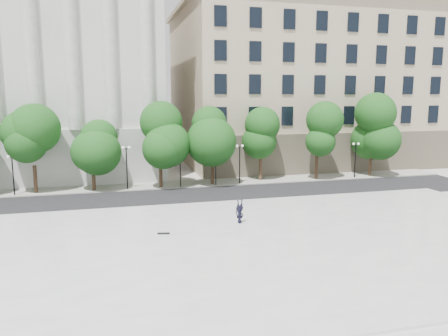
{
  "coord_description": "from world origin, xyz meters",
  "views": [
    {
      "loc": [
        -7.92,
        -21.55,
        9.41
      ],
      "look_at": [
        0.27,
        10.0,
        4.01
      ],
      "focal_mm": 35.0,
      "sensor_mm": 36.0,
      "label": 1
    }
  ],
  "objects": [
    {
      "name": "far_sidewalk",
      "position": [
        0.0,
        24.0,
        0.06
      ],
      "size": [
        60.0,
        4.0,
        0.12
      ],
      "primitive_type": "cube",
      "color": "#A09C93",
      "rests_on": "ground"
    },
    {
      "name": "ground",
      "position": [
        0.0,
        0.0,
        0.0
      ],
      "size": [
        160.0,
        160.0,
        0.0
      ],
      "primitive_type": "plane",
      "color": "beige",
      "rests_on": "ground"
    },
    {
      "name": "building_east",
      "position": [
        20.0,
        38.91,
        11.14
      ],
      "size": [
        36.0,
        26.15,
        23.0
      ],
      "color": "tan",
      "rests_on": "ground"
    },
    {
      "name": "traffic_light_west",
      "position": [
        -1.19,
        22.3,
        3.65
      ],
      "size": [
        0.84,
        1.65,
        4.16
      ],
      "color": "black",
      "rests_on": "ground"
    },
    {
      "name": "street",
      "position": [
        0.0,
        18.0,
        0.01
      ],
      "size": [
        60.0,
        8.0,
        0.02
      ],
      "primitive_type": "cube",
      "color": "black",
      "rests_on": "ground"
    },
    {
      "name": "building_west",
      "position": [
        -17.0,
        38.57,
        12.89
      ],
      "size": [
        31.5,
        27.65,
        25.6
      ],
      "color": "silver",
      "rests_on": "ground"
    },
    {
      "name": "skateboard",
      "position": [
        -4.85,
        6.11,
        0.49
      ],
      "size": [
        0.82,
        0.37,
        0.08
      ],
      "primitive_type": "cube",
      "rotation": [
        0.0,
        0.0,
        -0.22
      ],
      "color": "black",
      "rests_on": "plaza"
    },
    {
      "name": "lamp_posts",
      "position": [
        0.28,
        22.6,
        2.92
      ],
      "size": [
        37.01,
        0.28,
        4.47
      ],
      "color": "black",
      "rests_on": "ground"
    },
    {
      "name": "street_trees",
      "position": [
        -0.83,
        23.18,
        5.17
      ],
      "size": [
        47.04,
        5.01,
        7.74
      ],
      "color": "#382619",
      "rests_on": "ground"
    },
    {
      "name": "traffic_light_east",
      "position": [
        2.57,
        22.3,
        3.67
      ],
      "size": [
        0.87,
        1.7,
        4.17
      ],
      "color": "black",
      "rests_on": "ground"
    },
    {
      "name": "person_lying",
      "position": [
        0.71,
        7.26,
        0.68
      ],
      "size": [
        0.82,
        1.76,
        0.46
      ],
      "primitive_type": "imported",
      "rotation": [
        -1.54,
        0.0,
        0.13
      ],
      "color": "black",
      "rests_on": "plaza"
    },
    {
      "name": "plaza",
      "position": [
        0.0,
        3.0,
        0.23
      ],
      "size": [
        44.0,
        22.0,
        0.45
      ],
      "primitive_type": "cube",
      "color": "white",
      "rests_on": "ground"
    }
  ]
}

